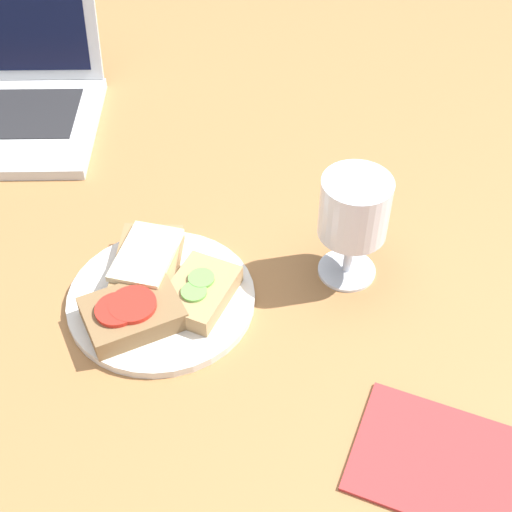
{
  "coord_description": "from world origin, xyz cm",
  "views": [
    {
      "loc": [
        4.0,
        -59.64,
        64.08
      ],
      "look_at": [
        4.94,
        -4.09,
        8.0
      ],
      "focal_mm": 50.0,
      "sensor_mm": 36.0,
      "label": 1
    }
  ],
  "objects_px": {
    "plate": "(161,299)",
    "sandwich_with_cheese": "(147,262)",
    "napkin": "(439,461)",
    "wine_glass": "(354,213)",
    "sandwich_with_tomato": "(132,313)",
    "sandwich_with_cucumber": "(199,292)"
  },
  "relations": [
    {
      "from": "wine_glass",
      "to": "sandwich_with_cucumber",
      "type": "bearing_deg",
      "value": -163.85
    },
    {
      "from": "napkin",
      "to": "sandwich_with_cucumber",
      "type": "bearing_deg",
      "value": 139.3
    },
    {
      "from": "plate",
      "to": "sandwich_with_tomato",
      "type": "bearing_deg",
      "value": -127.14
    },
    {
      "from": "sandwich_with_cheese",
      "to": "napkin",
      "type": "xyz_separation_m",
      "value": [
        0.29,
        -0.24,
        -0.02
      ]
    },
    {
      "from": "plate",
      "to": "napkin",
      "type": "relative_size",
      "value": 1.33
    },
    {
      "from": "sandwich_with_cheese",
      "to": "sandwich_with_tomato",
      "type": "relative_size",
      "value": 0.94
    },
    {
      "from": "sandwich_with_cheese",
      "to": "sandwich_with_cucumber",
      "type": "xyz_separation_m",
      "value": [
        0.06,
        -0.05,
        -0.0
      ]
    },
    {
      "from": "sandwich_with_cheese",
      "to": "wine_glass",
      "type": "xyz_separation_m",
      "value": [
        0.23,
        0.0,
        0.07
      ]
    },
    {
      "from": "sandwich_with_cheese",
      "to": "napkin",
      "type": "relative_size",
      "value": 0.73
    },
    {
      "from": "sandwich_with_cucumber",
      "to": "napkin",
      "type": "distance_m",
      "value": 0.31
    },
    {
      "from": "sandwich_with_tomato",
      "to": "napkin",
      "type": "bearing_deg",
      "value": -29.06
    },
    {
      "from": "plate",
      "to": "sandwich_with_cucumber",
      "type": "relative_size",
      "value": 1.91
    },
    {
      "from": "plate",
      "to": "sandwich_with_cheese",
      "type": "relative_size",
      "value": 1.83
    },
    {
      "from": "plate",
      "to": "wine_glass",
      "type": "xyz_separation_m",
      "value": [
        0.21,
        0.04,
        0.09
      ]
    },
    {
      "from": "plate",
      "to": "sandwich_with_cucumber",
      "type": "height_order",
      "value": "sandwich_with_cucumber"
    },
    {
      "from": "sandwich_with_cucumber",
      "to": "sandwich_with_tomato",
      "type": "bearing_deg",
      "value": -156.69
    },
    {
      "from": "plate",
      "to": "napkin",
      "type": "height_order",
      "value": "plate"
    },
    {
      "from": "sandwich_with_tomato",
      "to": "wine_glass",
      "type": "xyz_separation_m",
      "value": [
        0.24,
        0.08,
        0.07
      ]
    },
    {
      "from": "sandwich_with_tomato",
      "to": "sandwich_with_cucumber",
      "type": "xyz_separation_m",
      "value": [
        0.07,
        0.03,
        -0.0
      ]
    },
    {
      "from": "plate",
      "to": "sandwich_with_cheese",
      "type": "bearing_deg",
      "value": 113.21
    },
    {
      "from": "sandwich_with_tomato",
      "to": "sandwich_with_cucumber",
      "type": "distance_m",
      "value": 0.08
    },
    {
      "from": "sandwich_with_cucumber",
      "to": "wine_glass",
      "type": "height_order",
      "value": "wine_glass"
    }
  ]
}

